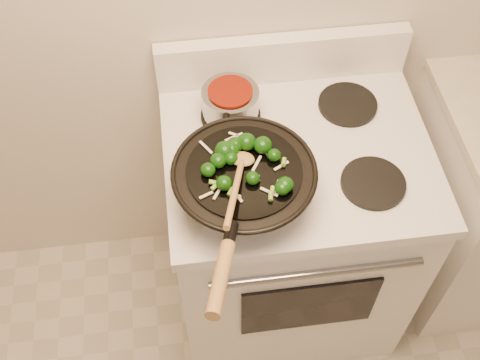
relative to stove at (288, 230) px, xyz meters
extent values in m
cube|color=white|center=(0.00, 0.00, -0.03)|extent=(0.76, 0.64, 0.88)
cube|color=white|center=(0.00, 0.00, 0.43)|extent=(0.78, 0.66, 0.04)
cube|color=white|center=(0.00, 0.30, 0.53)|extent=(0.78, 0.05, 0.16)
cylinder|color=gray|center=(0.00, -0.33, 0.31)|extent=(0.60, 0.02, 0.02)
cube|color=black|center=(0.00, -0.33, 0.08)|extent=(0.42, 0.01, 0.28)
cylinder|color=black|center=(-0.18, -0.15, 0.46)|extent=(0.18, 0.18, 0.01)
cylinder|color=black|center=(0.18, -0.15, 0.46)|extent=(0.18, 0.18, 0.01)
cylinder|color=black|center=(-0.18, 0.15, 0.46)|extent=(0.18, 0.18, 0.01)
cylinder|color=black|center=(0.18, 0.15, 0.46)|extent=(0.18, 0.18, 0.01)
torus|color=black|center=(-0.18, -0.15, 0.57)|extent=(0.38, 0.38, 0.01)
cylinder|color=black|center=(-0.18, -0.15, 0.57)|extent=(0.30, 0.30, 0.01)
cylinder|color=black|center=(-0.24, -0.36, 0.61)|extent=(0.05, 0.07, 0.04)
cylinder|color=olive|center=(-0.28, -0.48, 0.64)|extent=(0.09, 0.20, 0.07)
ellipsoid|color=#0D3608|center=(-0.09, -0.22, 0.59)|extent=(0.04, 0.04, 0.04)
cylinder|color=#50812E|center=(-0.07, -0.22, 0.58)|extent=(0.01, 0.02, 0.02)
ellipsoid|color=#0D3608|center=(-0.24, -0.12, 0.59)|extent=(0.04, 0.04, 0.03)
ellipsoid|color=#0D3608|center=(-0.19, -0.08, 0.59)|extent=(0.04, 0.04, 0.04)
ellipsoid|color=#0D3608|center=(-0.22, -0.10, 0.60)|extent=(0.05, 0.05, 0.04)
cylinder|color=#50812E|center=(-0.21, -0.10, 0.58)|extent=(0.02, 0.02, 0.02)
ellipsoid|color=#0D3608|center=(-0.10, -0.13, 0.59)|extent=(0.04, 0.04, 0.03)
ellipsoid|color=#0D3608|center=(-0.24, -0.20, 0.59)|extent=(0.04, 0.04, 0.04)
ellipsoid|color=#0D3608|center=(-0.16, -0.08, 0.60)|extent=(0.05, 0.05, 0.04)
cylinder|color=#50812E|center=(-0.15, -0.08, 0.58)|extent=(0.02, 0.02, 0.01)
ellipsoid|color=#0D3608|center=(-0.24, -0.13, 0.59)|extent=(0.04, 0.04, 0.04)
ellipsoid|color=#0D3608|center=(-0.27, -0.15, 0.59)|extent=(0.04, 0.04, 0.03)
ellipsoid|color=#0D3608|center=(-0.16, -0.19, 0.59)|extent=(0.04, 0.04, 0.03)
cylinder|color=#50812E|center=(-0.15, -0.19, 0.58)|extent=(0.02, 0.02, 0.02)
ellipsoid|color=#0D3608|center=(-0.21, -0.12, 0.59)|extent=(0.04, 0.04, 0.03)
ellipsoid|color=#0D3608|center=(-0.12, -0.09, 0.60)|extent=(0.05, 0.05, 0.04)
ellipsoid|color=#0D3608|center=(-0.21, -0.09, 0.60)|extent=(0.05, 0.05, 0.04)
cylinder|color=#50812E|center=(-0.19, -0.09, 0.58)|extent=(0.01, 0.02, 0.02)
ellipsoid|color=#0D3608|center=(-0.10, -0.23, 0.59)|extent=(0.04, 0.04, 0.03)
cube|color=white|center=(-0.12, -0.10, 0.58)|extent=(0.02, 0.04, 0.00)
cube|color=white|center=(-0.28, -0.22, 0.58)|extent=(0.04, 0.02, 0.00)
cube|color=white|center=(-0.11, -0.22, 0.58)|extent=(0.03, 0.05, 0.00)
cube|color=white|center=(-0.15, -0.14, 0.58)|extent=(0.03, 0.05, 0.00)
cube|color=white|center=(-0.18, -0.04, 0.58)|extent=(0.04, 0.03, 0.00)
cube|color=white|center=(-0.08, -0.15, 0.58)|extent=(0.04, 0.03, 0.00)
cube|color=white|center=(-0.19, -0.04, 0.58)|extent=(0.05, 0.03, 0.00)
cube|color=white|center=(-0.27, -0.07, 0.58)|extent=(0.03, 0.05, 0.00)
cube|color=white|center=(-0.21, -0.23, 0.58)|extent=(0.02, 0.04, 0.00)
cube|color=white|center=(-0.26, -0.22, 0.58)|extent=(0.03, 0.04, 0.00)
cube|color=white|center=(-0.13, -0.23, 0.58)|extent=(0.04, 0.03, 0.00)
cylinder|color=#70A334|center=(-0.12, -0.23, 0.59)|extent=(0.02, 0.03, 0.01)
cylinder|color=#70A334|center=(-0.26, -0.20, 0.59)|extent=(0.02, 0.02, 0.02)
cylinder|color=#70A334|center=(-0.22, -0.22, 0.59)|extent=(0.02, 0.03, 0.02)
cylinder|color=#70A334|center=(-0.13, -0.25, 0.59)|extent=(0.03, 0.02, 0.01)
cylinder|color=#70A334|center=(-0.08, -0.15, 0.59)|extent=(0.03, 0.03, 0.01)
cylinder|color=#70A334|center=(-0.26, -0.19, 0.59)|extent=(0.03, 0.02, 0.01)
sphere|color=beige|center=(-0.24, -0.19, 0.58)|extent=(0.01, 0.01, 0.01)
sphere|color=beige|center=(-0.20, -0.24, 0.58)|extent=(0.01, 0.01, 0.01)
sphere|color=beige|center=(-0.24, -0.18, 0.58)|extent=(0.01, 0.01, 0.01)
sphere|color=beige|center=(-0.15, -0.18, 0.58)|extent=(0.01, 0.01, 0.01)
ellipsoid|color=olive|center=(-0.18, -0.12, 0.59)|extent=(0.07, 0.06, 0.02)
cylinder|color=olive|center=(-0.22, -0.25, 0.63)|extent=(0.08, 0.25, 0.09)
cylinder|color=gray|center=(-0.18, 0.15, 0.51)|extent=(0.17, 0.17, 0.09)
cylinder|color=#620F04|center=(-0.18, 0.15, 0.56)|extent=(0.13, 0.13, 0.01)
cylinder|color=black|center=(-0.21, 0.02, 0.55)|extent=(0.04, 0.10, 0.02)
camera|label=1|loc=(-0.31, -1.07, 1.80)|focal=45.00mm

